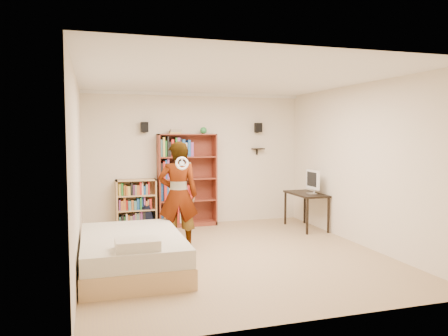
% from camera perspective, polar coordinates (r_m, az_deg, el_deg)
% --- Properties ---
extents(ground, '(4.50, 5.00, 0.01)m').
position_cam_1_polar(ground, '(6.88, 1.14, -11.26)').
color(ground, tan).
rests_on(ground, ground).
extents(room_shell, '(4.52, 5.02, 2.71)m').
position_cam_1_polar(room_shell, '(6.62, 1.17, 3.57)').
color(room_shell, silver).
rests_on(room_shell, ground).
extents(crown_molding, '(4.50, 5.00, 0.06)m').
position_cam_1_polar(crown_molding, '(6.67, 1.18, 11.39)').
color(crown_molding, white).
rests_on(crown_molding, room_shell).
extents(speaker_left, '(0.14, 0.12, 0.20)m').
position_cam_1_polar(speaker_left, '(8.76, -10.35, 5.28)').
color(speaker_left, black).
rests_on(speaker_left, room_shell).
extents(speaker_right, '(0.14, 0.12, 0.20)m').
position_cam_1_polar(speaker_right, '(9.34, 4.51, 5.28)').
color(speaker_right, black).
rests_on(speaker_right, room_shell).
extents(wall_shelf, '(0.25, 0.16, 0.02)m').
position_cam_1_polar(wall_shelf, '(9.35, 4.47, 2.52)').
color(wall_shelf, black).
rests_on(wall_shelf, room_shell).
extents(tall_bookshelf, '(1.18, 0.34, 1.87)m').
position_cam_1_polar(tall_bookshelf, '(8.87, -4.83, -1.57)').
color(tall_bookshelf, maroon).
rests_on(tall_bookshelf, ground).
extents(low_bookshelf, '(0.78, 0.29, 0.97)m').
position_cam_1_polar(low_bookshelf, '(8.80, -11.38, -4.63)').
color(low_bookshelf, tan).
rests_on(low_bookshelf, ground).
extents(computer_desk, '(0.52, 1.04, 0.71)m').
position_cam_1_polar(computer_desk, '(8.80, 10.65, -5.50)').
color(computer_desk, black).
rests_on(computer_desk, ground).
extents(imac, '(0.09, 0.46, 0.46)m').
position_cam_1_polar(imac, '(8.62, 11.42, -1.81)').
color(imac, white).
rests_on(imac, computer_desk).
extents(daybed, '(1.35, 2.08, 0.61)m').
position_cam_1_polar(daybed, '(6.20, -11.92, -10.20)').
color(daybed, beige).
rests_on(daybed, ground).
extents(person, '(0.70, 0.52, 1.75)m').
position_cam_1_polar(person, '(7.14, -6.00, -3.54)').
color(person, black).
rests_on(person, ground).
extents(wii_wheel, '(0.21, 0.08, 0.21)m').
position_cam_1_polar(wii_wheel, '(6.76, -5.51, 0.61)').
color(wii_wheel, white).
rests_on(wii_wheel, person).
extents(navy_bag, '(0.38, 0.30, 0.46)m').
position_cam_1_polar(navy_bag, '(8.85, -10.24, -6.26)').
color(navy_bag, black).
rests_on(navy_bag, ground).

